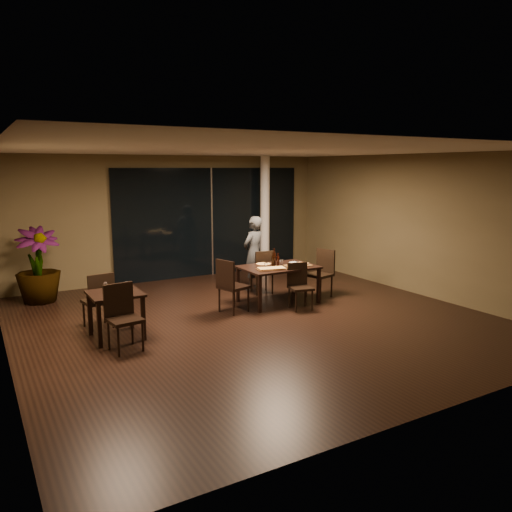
{
  "coord_description": "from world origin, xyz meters",
  "views": [
    {
      "loc": [
        -4.31,
        -7.49,
        2.71
      ],
      "look_at": [
        0.36,
        0.58,
        1.05
      ],
      "focal_mm": 35.0,
      "sensor_mm": 36.0,
      "label": 1
    }
  ],
  "objects_px": {
    "chair_main_far": "(263,270)",
    "potted_plant": "(38,265)",
    "bottle_a": "(273,259)",
    "diner": "(254,253)",
    "side_table": "(115,300)",
    "chair_side_far": "(99,298)",
    "bottle_c": "(274,257)",
    "bottle_b": "(278,260)",
    "chair_main_near": "(299,283)",
    "chair_side_near": "(122,313)",
    "chair_main_left": "(230,283)",
    "main_table": "(278,270)",
    "chair_main_right": "(322,270)"
  },
  "relations": [
    {
      "from": "chair_main_near",
      "to": "chair_side_near",
      "type": "height_order",
      "value": "chair_side_near"
    },
    {
      "from": "chair_main_far",
      "to": "bottle_a",
      "type": "xyz_separation_m",
      "value": [
        -0.17,
        -0.68,
        0.36
      ]
    },
    {
      "from": "side_table",
      "to": "potted_plant",
      "type": "bearing_deg",
      "value": 104.97
    },
    {
      "from": "main_table",
      "to": "potted_plant",
      "type": "distance_m",
      "value": 4.85
    },
    {
      "from": "chair_main_right",
      "to": "bottle_a",
      "type": "height_order",
      "value": "bottle_a"
    },
    {
      "from": "chair_main_near",
      "to": "chair_main_left",
      "type": "height_order",
      "value": "chair_main_left"
    },
    {
      "from": "chair_side_far",
      "to": "diner",
      "type": "xyz_separation_m",
      "value": [
        3.64,
        1.11,
        0.28
      ]
    },
    {
      "from": "chair_side_far",
      "to": "bottle_a",
      "type": "bearing_deg",
      "value": 171.18
    },
    {
      "from": "chair_main_left",
      "to": "chair_side_far",
      "type": "distance_m",
      "value": 2.36
    },
    {
      "from": "side_table",
      "to": "diner",
      "type": "relative_size",
      "value": 0.48
    },
    {
      "from": "bottle_b",
      "to": "bottle_c",
      "type": "relative_size",
      "value": 0.76
    },
    {
      "from": "chair_main_near",
      "to": "bottle_a",
      "type": "bearing_deg",
      "value": 118.81
    },
    {
      "from": "chair_side_far",
      "to": "bottle_b",
      "type": "distance_m",
      "value": 3.55
    },
    {
      "from": "main_table",
      "to": "chair_main_far",
      "type": "relative_size",
      "value": 1.57
    },
    {
      "from": "diner",
      "to": "bottle_b",
      "type": "distance_m",
      "value": 1.17
    },
    {
      "from": "bottle_b",
      "to": "bottle_c",
      "type": "bearing_deg",
      "value": 104.28
    },
    {
      "from": "side_table",
      "to": "chair_main_far",
      "type": "xyz_separation_m",
      "value": [
        3.5,
        1.25,
        -0.09
      ]
    },
    {
      "from": "chair_main_right",
      "to": "bottle_a",
      "type": "bearing_deg",
      "value": -110.39
    },
    {
      "from": "chair_main_far",
      "to": "chair_side_far",
      "type": "height_order",
      "value": "chair_side_far"
    },
    {
      "from": "chair_main_right",
      "to": "chair_side_near",
      "type": "relative_size",
      "value": 1.01
    },
    {
      "from": "chair_main_far",
      "to": "chair_main_near",
      "type": "distance_m",
      "value": 1.32
    },
    {
      "from": "bottle_a",
      "to": "diner",
      "type": "bearing_deg",
      "value": 80.32
    },
    {
      "from": "chair_main_left",
      "to": "bottle_c",
      "type": "bearing_deg",
      "value": -91.24
    },
    {
      "from": "chair_main_left",
      "to": "bottle_b",
      "type": "relative_size",
      "value": 3.95
    },
    {
      "from": "potted_plant",
      "to": "bottle_c",
      "type": "distance_m",
      "value": 4.77
    },
    {
      "from": "bottle_b",
      "to": "bottle_c",
      "type": "xyz_separation_m",
      "value": [
        -0.03,
        0.1,
        0.04
      ]
    },
    {
      "from": "chair_main_far",
      "to": "bottle_a",
      "type": "relative_size",
      "value": 3.41
    },
    {
      "from": "side_table",
      "to": "chair_side_near",
      "type": "distance_m",
      "value": 0.56
    },
    {
      "from": "chair_side_near",
      "to": "diner",
      "type": "bearing_deg",
      "value": 24.99
    },
    {
      "from": "chair_side_far",
      "to": "potted_plant",
      "type": "xyz_separation_m",
      "value": [
        -0.67,
        2.35,
        0.23
      ]
    },
    {
      "from": "side_table",
      "to": "bottle_b",
      "type": "distance_m",
      "value": 3.47
    },
    {
      "from": "chair_side_near",
      "to": "potted_plant",
      "type": "bearing_deg",
      "value": 94.59
    },
    {
      "from": "chair_main_near",
      "to": "diner",
      "type": "bearing_deg",
      "value": 101.91
    },
    {
      "from": "side_table",
      "to": "chair_side_far",
      "type": "bearing_deg",
      "value": 101.35
    },
    {
      "from": "main_table",
      "to": "chair_main_right",
      "type": "bearing_deg",
      "value": -2.01
    },
    {
      "from": "chair_main_far",
      "to": "potted_plant",
      "type": "distance_m",
      "value": 4.61
    },
    {
      "from": "chair_main_right",
      "to": "bottle_c",
      "type": "xyz_separation_m",
      "value": [
        -1.08,
        0.18,
        0.36
      ]
    },
    {
      "from": "chair_main_left",
      "to": "chair_side_far",
      "type": "height_order",
      "value": "chair_main_left"
    },
    {
      "from": "potted_plant",
      "to": "side_table",
      "type": "bearing_deg",
      "value": -75.03
    },
    {
      "from": "main_table",
      "to": "bottle_c",
      "type": "relative_size",
      "value": 4.38
    },
    {
      "from": "bottle_c",
      "to": "chair_main_far",
      "type": "bearing_deg",
      "value": 80.43
    },
    {
      "from": "chair_side_far",
      "to": "bottle_b",
      "type": "bearing_deg",
      "value": 170.57
    },
    {
      "from": "chair_side_far",
      "to": "bottle_c",
      "type": "relative_size",
      "value": 2.83
    },
    {
      "from": "side_table",
      "to": "bottle_c",
      "type": "xyz_separation_m",
      "value": [
        3.39,
        0.64,
        0.3
      ]
    },
    {
      "from": "bottle_c",
      "to": "potted_plant",
      "type": "bearing_deg",
      "value": 151.16
    },
    {
      "from": "diner",
      "to": "chair_main_far",
      "type": "bearing_deg",
      "value": 65.24
    },
    {
      "from": "chair_side_near",
      "to": "side_table",
      "type": "bearing_deg",
      "value": 78.19
    },
    {
      "from": "side_table",
      "to": "bottle_a",
      "type": "xyz_separation_m",
      "value": [
        3.32,
        0.58,
        0.27
      ]
    },
    {
      "from": "chair_main_far",
      "to": "bottle_b",
      "type": "height_order",
      "value": "bottle_b"
    },
    {
      "from": "chair_main_left",
      "to": "chair_side_far",
      "type": "bearing_deg",
      "value": 67.2
    }
  ]
}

